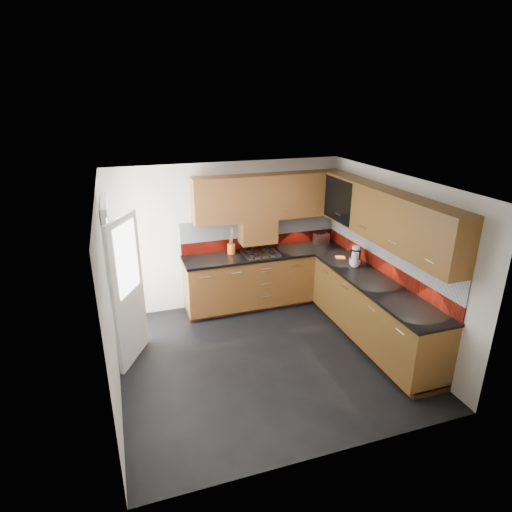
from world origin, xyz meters
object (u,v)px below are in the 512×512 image
object	(u,v)px
gas_hob	(261,253)
toaster	(321,238)
utensil_pot	(231,248)
food_processor	(355,256)

from	to	relation	value
gas_hob	toaster	world-z (taller)	toaster
utensil_pot	toaster	distance (m)	1.62
utensil_pot	gas_hob	bearing A→B (deg)	-20.50
gas_hob	utensil_pot	size ratio (longest dim) A/B	1.24
gas_hob	food_processor	world-z (taller)	food_processor
gas_hob	food_processor	bearing A→B (deg)	-35.75
utensil_pot	toaster	xyz separation A→B (m)	(1.62, -0.00, -0.01)
food_processor	toaster	bearing A→B (deg)	92.84
gas_hob	food_processor	size ratio (longest dim) A/B	1.98
food_processor	utensil_pot	bearing A→B (deg)	147.94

